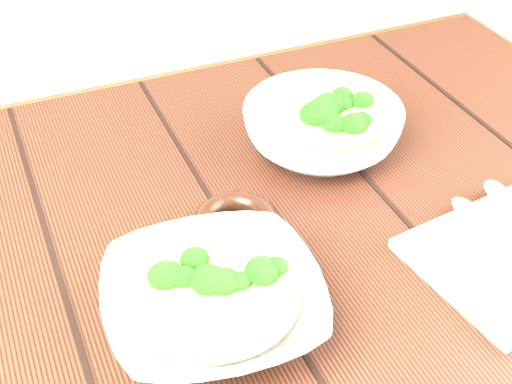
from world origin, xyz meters
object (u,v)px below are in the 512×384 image
object	(u,v)px
soup_bowl_front	(213,302)
trivet	(236,222)
table	(251,303)
soup_bowl_back	(322,127)

from	to	relation	value
soup_bowl_front	trivet	world-z (taller)	soup_bowl_front
table	trivet	world-z (taller)	trivet
table	trivet	distance (m)	0.13
soup_bowl_back	soup_bowl_front	bearing A→B (deg)	-136.23
table	trivet	size ratio (longest dim) A/B	11.90
table	soup_bowl_back	world-z (taller)	soup_bowl_back
soup_bowl_front	table	bearing A→B (deg)	52.03
soup_bowl_front	trivet	distance (m)	0.14
soup_bowl_back	trivet	distance (m)	0.20
table	soup_bowl_front	bearing A→B (deg)	-127.97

